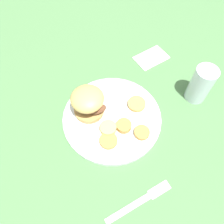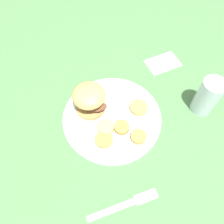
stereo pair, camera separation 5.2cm
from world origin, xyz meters
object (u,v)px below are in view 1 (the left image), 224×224
object	(u,v)px
sandwich	(88,102)
drinking_glass	(201,85)
dinner_plate	(112,117)
fork	(140,202)

from	to	relation	value
sandwich	drinking_glass	distance (m)	0.34
dinner_plate	sandwich	bearing A→B (deg)	-100.42
fork	dinner_plate	bearing A→B (deg)	-156.63
sandwich	drinking_glass	world-z (taller)	drinking_glass
dinner_plate	fork	size ratio (longest dim) A/B	1.82
sandwich	fork	bearing A→B (deg)	34.96
dinner_plate	fork	distance (m)	0.25
sandwich	dinner_plate	bearing A→B (deg)	79.58
dinner_plate	drinking_glass	bearing A→B (deg)	114.54
sandwich	drinking_glass	bearing A→B (deg)	107.73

